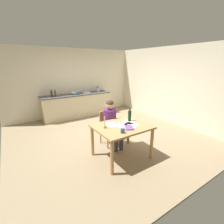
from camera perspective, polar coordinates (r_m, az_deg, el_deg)
ground_plane at (r=4.75m, az=-1.84°, el=-8.83°), size 5.20×5.20×0.04m
wall_back at (r=6.68m, az=-13.82°, el=10.14°), size 5.20×0.12×2.60m
wall_right at (r=6.08m, az=19.73°, el=8.99°), size 0.12×5.20×2.60m
kitchen_counter at (r=6.50m, az=-12.21°, el=2.43°), size 2.69×0.64×0.90m
dining_table at (r=3.53m, az=3.51°, el=-6.57°), size 1.16×0.94×0.75m
chair_at_table at (r=4.17m, az=-1.39°, el=-4.97°), size 0.41×0.41×0.87m
person_seated at (r=3.99m, az=-0.23°, el=-3.09°), size 0.33×0.60×1.19m
coffee_mug at (r=3.12m, az=3.78°, el=-6.67°), size 0.11×0.08×0.09m
candlestick at (r=3.33m, az=-2.65°, el=-4.62°), size 0.06×0.06×0.25m
book_magazine at (r=3.37m, az=6.13°, el=-5.50°), size 0.26×0.30×0.02m
paper_letter at (r=3.54m, az=0.02°, el=-4.43°), size 0.28×0.34×0.00m
paper_bill at (r=3.72m, az=6.47°, el=-3.45°), size 0.27×0.34×0.00m
paper_envelope at (r=3.53m, az=3.85°, el=-4.59°), size 0.35×0.36×0.00m
paper_receipt at (r=3.55m, az=6.89°, el=-4.51°), size 0.30×0.35×0.00m
wine_bottle_on_table at (r=3.72m, az=6.29°, el=-1.28°), size 0.08×0.08×0.32m
sink_unit at (r=6.55m, az=-9.23°, el=6.93°), size 0.36×0.36×0.24m
bottle_oil at (r=6.15m, az=-20.74°, el=6.21°), size 0.07×0.07×0.26m
bottle_vinegar at (r=6.06m, az=-19.57°, el=6.18°), size 0.07×0.07×0.26m
mixing_bowl at (r=6.35m, az=-13.62°, el=6.59°), size 0.21×0.21×0.09m
stovetop_kettle at (r=6.76m, az=-5.11°, el=8.05°), size 0.18×0.18×0.22m
wine_glass_near_sink at (r=6.54m, az=-12.57°, el=7.49°), size 0.07×0.07×0.15m
wine_glass_by_kettle at (r=6.50m, az=-13.51°, el=7.38°), size 0.07×0.07×0.15m
teacup_on_counter at (r=6.24m, az=-12.17°, el=6.56°), size 0.12×0.08×0.10m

